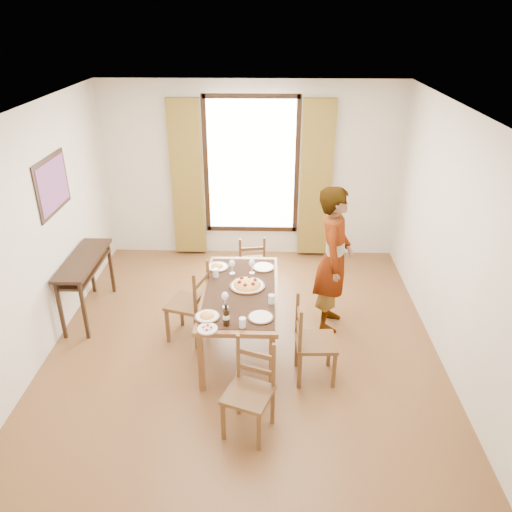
{
  "coord_description": "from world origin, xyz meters",
  "views": [
    {
      "loc": [
        0.28,
        -4.86,
        3.59
      ],
      "look_at": [
        0.13,
        0.33,
        1.0
      ],
      "focal_mm": 35.0,
      "sensor_mm": 36.0,
      "label": 1
    }
  ],
  "objects_px": {
    "console_table": "(84,267)",
    "man": "(334,260)",
    "pasta_platter": "(247,283)",
    "dining_table": "(240,295)"
  },
  "relations": [
    {
      "from": "dining_table",
      "to": "man",
      "type": "bearing_deg",
      "value": 23.83
    },
    {
      "from": "man",
      "to": "pasta_platter",
      "type": "height_order",
      "value": "man"
    },
    {
      "from": "console_table",
      "to": "dining_table",
      "type": "xyz_separation_m",
      "value": [
        1.99,
        -0.64,
        -0.0
      ]
    },
    {
      "from": "console_table",
      "to": "dining_table",
      "type": "height_order",
      "value": "console_table"
    },
    {
      "from": "man",
      "to": "pasta_platter",
      "type": "bearing_deg",
      "value": 124.1
    },
    {
      "from": "man",
      "to": "pasta_platter",
      "type": "xyz_separation_m",
      "value": [
        -1.01,
        -0.41,
        -0.1
      ]
    },
    {
      "from": "console_table",
      "to": "man",
      "type": "height_order",
      "value": "man"
    },
    {
      "from": "console_table",
      "to": "pasta_platter",
      "type": "relative_size",
      "value": 3.0
    },
    {
      "from": "man",
      "to": "pasta_platter",
      "type": "relative_size",
      "value": 4.54
    },
    {
      "from": "console_table",
      "to": "man",
      "type": "distance_m",
      "value": 3.09
    }
  ]
}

